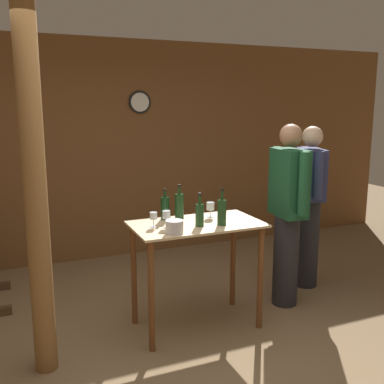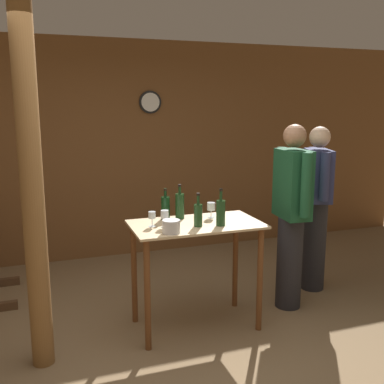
{
  "view_description": "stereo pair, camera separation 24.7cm",
  "coord_description": "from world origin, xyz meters",
  "px_view_note": "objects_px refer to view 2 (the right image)",
  "views": [
    {
      "loc": [
        -1.23,
        -2.78,
        1.92
      ],
      "look_at": [
        0.24,
        0.69,
        1.18
      ],
      "focal_mm": 42.0,
      "sensor_mm": 36.0,
      "label": 1
    },
    {
      "loc": [
        -1.0,
        -2.87,
        1.92
      ],
      "look_at": [
        0.24,
        0.69,
        1.18
      ],
      "focal_mm": 42.0,
      "sensor_mm": 36.0,
      "label": 2
    }
  ],
  "objects_px": {
    "wine_glass_near_right": "(211,207)",
    "ice_bucket": "(171,227)",
    "wine_bottle_right": "(221,212)",
    "wine_glass_near_left": "(152,216)",
    "person_visitor_with_scarf": "(316,205)",
    "wine_bottle_far_left": "(165,207)",
    "wine_glass_near_center": "(165,215)",
    "wooden_post": "(32,187)",
    "person_host": "(291,213)",
    "wine_bottle_left": "(180,205)",
    "wine_bottle_center": "(198,214)"
  },
  "relations": [
    {
      "from": "ice_bucket",
      "to": "wooden_post",
      "type": "bearing_deg",
      "value": 177.64
    },
    {
      "from": "wine_bottle_center",
      "to": "person_visitor_with_scarf",
      "type": "bearing_deg",
      "value": 17.82
    },
    {
      "from": "wooden_post",
      "to": "wine_bottle_left",
      "type": "bearing_deg",
      "value": 17.03
    },
    {
      "from": "wine_bottle_far_left",
      "to": "person_host",
      "type": "distance_m",
      "value": 1.19
    },
    {
      "from": "wine_glass_near_right",
      "to": "wine_bottle_right",
      "type": "bearing_deg",
      "value": -94.28
    },
    {
      "from": "wine_bottle_left",
      "to": "wine_bottle_right",
      "type": "bearing_deg",
      "value": -53.23
    },
    {
      "from": "wooden_post",
      "to": "ice_bucket",
      "type": "relative_size",
      "value": 19.38
    },
    {
      "from": "wine_bottle_center",
      "to": "wine_glass_near_right",
      "type": "distance_m",
      "value": 0.31
    },
    {
      "from": "wooden_post",
      "to": "wine_glass_near_right",
      "type": "bearing_deg",
      "value": 11.57
    },
    {
      "from": "wine_bottle_far_left",
      "to": "wine_glass_near_left",
      "type": "xyz_separation_m",
      "value": [
        -0.17,
        -0.21,
        -0.01
      ]
    },
    {
      "from": "wine_bottle_center",
      "to": "person_host",
      "type": "bearing_deg",
      "value": 9.97
    },
    {
      "from": "wine_bottle_far_left",
      "to": "wine_bottle_center",
      "type": "distance_m",
      "value": 0.37
    },
    {
      "from": "wine_bottle_far_left",
      "to": "person_visitor_with_scarf",
      "type": "distance_m",
      "value": 1.66
    },
    {
      "from": "wine_glass_near_center",
      "to": "ice_bucket",
      "type": "relative_size",
      "value": 1.02
    },
    {
      "from": "person_visitor_with_scarf",
      "to": "wine_glass_near_left",
      "type": "bearing_deg",
      "value": -168.96
    },
    {
      "from": "wine_bottle_far_left",
      "to": "ice_bucket",
      "type": "xyz_separation_m",
      "value": [
        -0.08,
        -0.44,
        -0.05
      ]
    },
    {
      "from": "wine_bottle_center",
      "to": "person_host",
      "type": "distance_m",
      "value": 1.01
    },
    {
      "from": "wine_glass_near_right",
      "to": "person_host",
      "type": "height_order",
      "value": "person_host"
    },
    {
      "from": "wine_glass_near_left",
      "to": "wine_bottle_left",
      "type": "bearing_deg",
      "value": 31.32
    },
    {
      "from": "wine_glass_near_right",
      "to": "wine_bottle_left",
      "type": "bearing_deg",
      "value": 165.96
    },
    {
      "from": "wine_bottle_center",
      "to": "wine_glass_near_center",
      "type": "relative_size",
      "value": 1.96
    },
    {
      "from": "wine_bottle_far_left",
      "to": "wine_bottle_center",
      "type": "height_order",
      "value": "wine_bottle_center"
    },
    {
      "from": "ice_bucket",
      "to": "wine_glass_near_right",
      "type": "bearing_deg",
      "value": 36.12
    },
    {
      "from": "wine_glass_near_right",
      "to": "ice_bucket",
      "type": "bearing_deg",
      "value": -143.88
    },
    {
      "from": "wine_bottle_far_left",
      "to": "ice_bucket",
      "type": "distance_m",
      "value": 0.45
    },
    {
      "from": "person_host",
      "to": "wine_bottle_center",
      "type": "bearing_deg",
      "value": -170.03
    },
    {
      "from": "wine_bottle_left",
      "to": "wine_bottle_center",
      "type": "height_order",
      "value": "wine_bottle_left"
    },
    {
      "from": "wine_glass_near_right",
      "to": "ice_bucket",
      "type": "xyz_separation_m",
      "value": [
        -0.47,
        -0.34,
        -0.05
      ]
    },
    {
      "from": "person_host",
      "to": "person_visitor_with_scarf",
      "type": "height_order",
      "value": "person_host"
    },
    {
      "from": "wine_bottle_right",
      "to": "wine_glass_near_left",
      "type": "relative_size",
      "value": 2.45
    },
    {
      "from": "person_host",
      "to": "wine_glass_near_right",
      "type": "bearing_deg",
      "value": 176.07
    },
    {
      "from": "wine_bottle_far_left",
      "to": "person_host",
      "type": "relative_size",
      "value": 0.16
    },
    {
      "from": "wooden_post",
      "to": "ice_bucket",
      "type": "xyz_separation_m",
      "value": [
        1.0,
        -0.04,
        -0.37
      ]
    },
    {
      "from": "ice_bucket",
      "to": "person_host",
      "type": "bearing_deg",
      "value": 12.97
    },
    {
      "from": "wine_bottle_left",
      "to": "wine_glass_near_right",
      "type": "bearing_deg",
      "value": -14.04
    },
    {
      "from": "wine_bottle_far_left",
      "to": "wine_glass_near_center",
      "type": "bearing_deg",
      "value": -107.34
    },
    {
      "from": "wooden_post",
      "to": "person_visitor_with_scarf",
      "type": "distance_m",
      "value": 2.81
    },
    {
      "from": "wine_bottle_center",
      "to": "wine_bottle_right",
      "type": "height_order",
      "value": "wine_bottle_right"
    },
    {
      "from": "wine_glass_near_right",
      "to": "wooden_post",
      "type": "bearing_deg",
      "value": -168.43
    },
    {
      "from": "person_visitor_with_scarf",
      "to": "person_host",
      "type": "bearing_deg",
      "value": -147.99
    },
    {
      "from": "wine_bottle_center",
      "to": "wine_glass_near_center",
      "type": "xyz_separation_m",
      "value": [
        -0.27,
        0.06,
        0.0
      ]
    },
    {
      "from": "wine_bottle_right",
      "to": "ice_bucket",
      "type": "xyz_separation_m",
      "value": [
        -0.45,
        -0.08,
        -0.06
      ]
    },
    {
      "from": "wine_bottle_right",
      "to": "wine_glass_near_left",
      "type": "bearing_deg",
      "value": 164.38
    },
    {
      "from": "wooden_post",
      "to": "wine_bottle_center",
      "type": "height_order",
      "value": "wooden_post"
    },
    {
      "from": "wine_bottle_right",
      "to": "wine_glass_near_center",
      "type": "xyz_separation_m",
      "value": [
        -0.45,
        0.1,
        -0.01
      ]
    },
    {
      "from": "wine_bottle_far_left",
      "to": "wine_bottle_center",
      "type": "bearing_deg",
      "value": -60.3
    },
    {
      "from": "wine_bottle_left",
      "to": "wine_bottle_far_left",
      "type": "bearing_deg",
      "value": 165.9
    },
    {
      "from": "wooden_post",
      "to": "wine_glass_near_left",
      "type": "relative_size",
      "value": 21.3
    },
    {
      "from": "ice_bucket",
      "to": "person_visitor_with_scarf",
      "type": "xyz_separation_m",
      "value": [
        1.72,
        0.58,
        -0.08
      ]
    },
    {
      "from": "wine_bottle_far_left",
      "to": "wine_glass_near_center",
      "type": "xyz_separation_m",
      "value": [
        -0.08,
        -0.26,
        -0.0
      ]
    }
  ]
}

